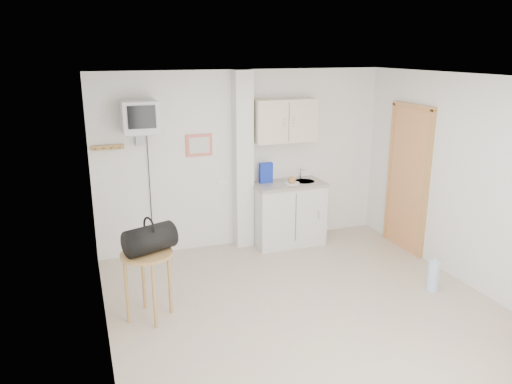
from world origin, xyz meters
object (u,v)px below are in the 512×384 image
object	(u,v)px
water_bottle	(433,276)
crt_television	(140,118)
round_table	(147,264)
duffel_bag	(150,239)

from	to	relation	value
water_bottle	crt_television	bearing A→B (deg)	146.34
round_table	duffel_bag	world-z (taller)	duffel_bag
crt_television	duffel_bag	distance (m)	1.84
round_table	water_bottle	bearing A→B (deg)	-8.98
duffel_bag	crt_television	bearing A→B (deg)	62.22
duffel_bag	round_table	bearing A→B (deg)	168.57
crt_television	round_table	distance (m)	2.02
crt_television	round_table	size ratio (longest dim) A/B	2.89
duffel_bag	water_bottle	bearing A→B (deg)	-31.12
crt_television	round_table	world-z (taller)	crt_television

